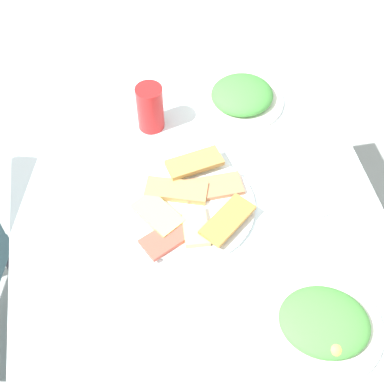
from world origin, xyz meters
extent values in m
plane|color=#A3AAA7|center=(0.00, 0.00, 0.00)|extent=(6.00, 6.00, 0.00)
cube|color=white|center=(0.00, 0.00, 0.71)|extent=(1.03, 0.82, 0.02)
cylinder|color=#4E4359|center=(0.46, -0.35, 0.35)|extent=(0.04, 0.04, 0.70)
cylinder|color=#4E4359|center=(0.46, 0.35, 0.35)|extent=(0.04, 0.04, 0.70)
cylinder|color=#2E2D38|center=(0.14, 0.51, 0.20)|extent=(0.03, 0.03, 0.41)
cylinder|color=white|center=(-0.03, 0.01, 0.73)|extent=(0.29, 0.29, 0.01)
cube|color=tan|center=(0.01, 0.04, 0.75)|extent=(0.10, 0.15, 0.02)
cube|color=#BD7954|center=(0.00, -0.05, 0.74)|extent=(0.06, 0.13, 0.01)
cube|color=#F0CE7B|center=(-0.10, 0.01, 0.75)|extent=(0.10, 0.06, 0.01)
cube|color=#DCDB73|center=(-0.05, 0.09, 0.75)|extent=(0.13, 0.11, 0.01)
cube|color=#C35242|center=(-0.11, 0.08, 0.74)|extent=(0.10, 0.12, 0.01)
cube|color=#B8803C|center=(-0.10, -0.06, 0.76)|extent=(0.13, 0.14, 0.01)
cube|color=#B78D47|center=(0.07, -0.02, 0.76)|extent=(0.08, 0.14, 0.01)
cylinder|color=white|center=(0.28, -0.18, 0.73)|extent=(0.22, 0.22, 0.01)
ellipsoid|color=#479A40|center=(0.28, -0.18, 0.75)|extent=(0.16, 0.17, 0.06)
cylinder|color=white|center=(-0.35, -0.18, 0.73)|extent=(0.23, 0.23, 0.01)
ellipsoid|color=#4C9A42|center=(-0.35, -0.18, 0.75)|extent=(0.20, 0.21, 0.05)
sphere|color=#E3D454|center=(-0.41, -0.18, 0.75)|extent=(0.03, 0.03, 0.03)
cylinder|color=red|center=(0.24, 0.06, 0.79)|extent=(0.07, 0.07, 0.12)
cube|color=white|center=(-0.02, -0.28, 0.73)|extent=(0.18, 0.18, 0.00)
cube|color=silver|center=(-0.02, -0.30, 0.73)|extent=(0.17, 0.04, 0.00)
cube|color=silver|center=(-0.02, -0.26, 0.73)|extent=(0.19, 0.04, 0.00)
camera|label=1|loc=(-0.70, 0.14, 1.69)|focal=49.39mm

